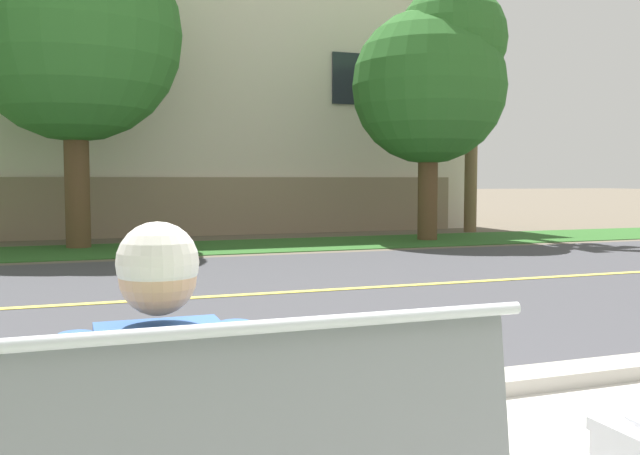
{
  "coord_description": "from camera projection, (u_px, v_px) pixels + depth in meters",
  "views": [
    {
      "loc": [
        -1.54,
        -1.38,
        1.37
      ],
      "look_at": [
        0.22,
        3.53,
        1.0
      ],
      "focal_mm": 38.98,
      "sensor_mm": 36.0,
      "label": 1
    }
  ],
  "objects": [
    {
      "name": "ground_plane",
      "position": [
        194.0,
        279.0,
        9.42
      ],
      "size": [
        140.0,
        140.0,
        0.0
      ],
      "primitive_type": "plane",
      "color": "#665B4C"
    },
    {
      "name": "road_centre_line",
      "position": [
        215.0,
        296.0,
        8.01
      ],
      "size": [
        48.0,
        0.14,
        0.01
      ],
      "primitive_type": "cube",
      "color": "#E0CC4C",
      "rests_on": "ground_plane"
    },
    {
      "name": "shade_tree_left",
      "position": [
        80.0,
        18.0,
        13.33
      ],
      "size": [
        4.16,
        4.16,
        6.86
      ],
      "color": "brown",
      "rests_on": "ground_plane"
    },
    {
      "name": "seated_person_blue",
      "position": [
        157.0,
        419.0,
        2.0
      ],
      "size": [
        0.52,
        0.68,
        1.25
      ],
      "color": "#47382D",
      "rests_on": "ground_plane"
    },
    {
      "name": "curb_edge",
      "position": [
        352.0,
        400.0,
        4.11
      ],
      "size": [
        44.0,
        0.3,
        0.11
      ],
      "primitive_type": "cube",
      "color": "#ADA89E",
      "rests_on": "ground_plane"
    },
    {
      "name": "shade_tree_centre",
      "position": [
        435.0,
        75.0,
        15.16
      ],
      "size": [
        3.38,
        3.38,
        5.58
      ],
      "color": "brown",
      "rests_on": "ground_plane"
    },
    {
      "name": "far_verge_grass",
      "position": [
        157.0,
        249.0,
        13.4
      ],
      "size": [
        48.0,
        2.8,
        0.02
      ],
      "primitive_type": "cube",
      "color": "#2D6026",
      "rests_on": "ground_plane"
    },
    {
      "name": "garden_wall",
      "position": [
        208.0,
        206.0,
        16.75
      ],
      "size": [
        13.0,
        0.36,
        1.4
      ],
      "primitive_type": "cube",
      "color": "gray",
      "rests_on": "ground_plane"
    },
    {
      "name": "house_across_street",
      "position": [
        219.0,
        90.0,
        19.84
      ],
      "size": [
        13.49,
        6.91,
        7.72
      ],
      "color": "beige",
      "rests_on": "ground_plane"
    },
    {
      "name": "street_asphalt",
      "position": [
        215.0,
        297.0,
        8.01
      ],
      "size": [
        52.0,
        8.0,
        0.01
      ],
      "primitive_type": "cube",
      "color": "#424247",
      "rests_on": "ground_plane"
    }
  ]
}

